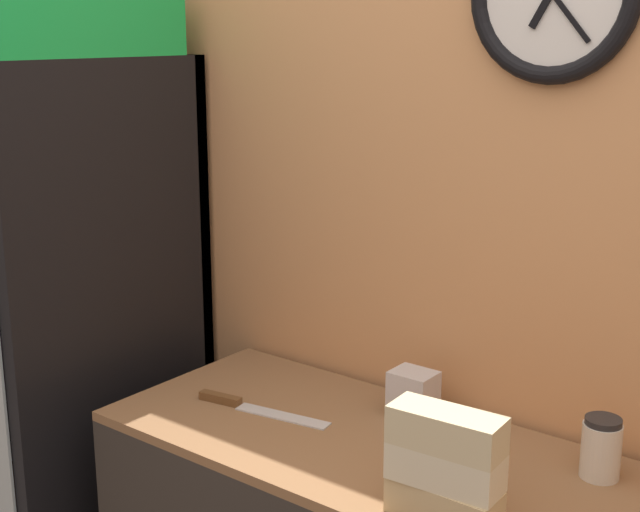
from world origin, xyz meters
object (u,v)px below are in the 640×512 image
at_px(beverage_cooler, 60,293).
at_px(sandwich_stack_middle, 445,466).
at_px(condiment_jar, 601,448).
at_px(napkin_dispenser, 413,394).
at_px(sandwich_stack_bottom, 444,502).
at_px(sandwich_stack_top, 446,430).
at_px(chefs_knife, 244,405).

bearing_deg(beverage_cooler, sandwich_stack_middle, -6.95).
height_order(condiment_jar, napkin_dispenser, condiment_jar).
distance_m(beverage_cooler, condiment_jar, 1.67).
relative_size(sandwich_stack_bottom, sandwich_stack_top, 0.98).
height_order(sandwich_stack_middle, chefs_knife, sandwich_stack_middle).
height_order(beverage_cooler, sandwich_stack_middle, beverage_cooler).
distance_m(chefs_knife, condiment_jar, 0.89).
relative_size(condiment_jar, napkin_dispenser, 1.16).
distance_m(beverage_cooler, sandwich_stack_bottom, 1.50).
relative_size(beverage_cooler, condiment_jar, 14.36).
bearing_deg(sandwich_stack_top, sandwich_stack_bottom, 0.00).
distance_m(beverage_cooler, sandwich_stack_middle, 1.49).
xyz_separation_m(sandwich_stack_middle, napkin_dispenser, (-0.31, 0.38, -0.06)).
relative_size(sandwich_stack_top, condiment_jar, 1.68).
xyz_separation_m(beverage_cooler, sandwich_stack_bottom, (1.48, -0.18, -0.12)).
relative_size(sandwich_stack_middle, napkin_dispenser, 1.94).
height_order(sandwich_stack_top, condiment_jar, sandwich_stack_top).
bearing_deg(sandwich_stack_bottom, condiment_jar, 63.72).
distance_m(beverage_cooler, chefs_knife, 0.81).
distance_m(sandwich_stack_bottom, chefs_knife, 0.70).
relative_size(chefs_knife, condiment_jar, 2.75).
height_order(sandwich_stack_bottom, condiment_jar, condiment_jar).
xyz_separation_m(sandwich_stack_bottom, sandwich_stack_middle, (0.00, 0.00, 0.08)).
bearing_deg(napkin_dispenser, beverage_cooler, -170.21).
bearing_deg(sandwich_stack_top, condiment_jar, 63.72).
xyz_separation_m(sandwich_stack_bottom, sandwich_stack_top, (0.00, 0.00, 0.16)).
xyz_separation_m(sandwich_stack_top, condiment_jar, (0.18, 0.37, -0.13)).
height_order(beverage_cooler, napkin_dispenser, beverage_cooler).
relative_size(sandwich_stack_top, chefs_knife, 0.61).
relative_size(beverage_cooler, sandwich_stack_middle, 8.54).
distance_m(beverage_cooler, sandwich_stack_top, 1.49).
bearing_deg(sandwich_stack_top, sandwich_stack_middle, 0.00).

